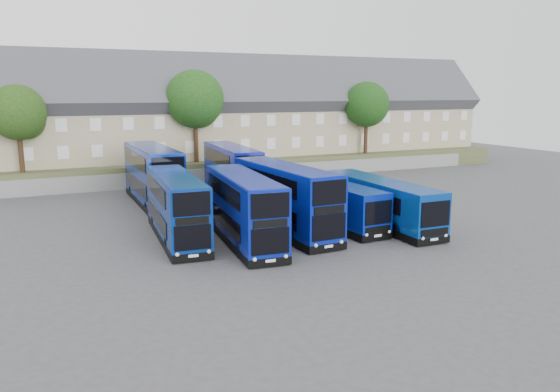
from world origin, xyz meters
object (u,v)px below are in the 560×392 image
(coach_east_a, at_px, (330,203))
(tree_mid, at_px, (196,101))
(dd_front_mid, at_px, (244,210))
(dd_front_left, at_px, (176,209))
(tree_west, at_px, (20,115))
(tree_east, at_px, (367,106))
(tree_far, at_px, (376,102))

(coach_east_a, relative_size, tree_mid, 1.18)
(dd_front_mid, bearing_deg, coach_east_a, 21.82)
(dd_front_left, bearing_deg, coach_east_a, 2.98)
(tree_west, bearing_deg, dd_front_mid, -62.84)
(dd_front_mid, bearing_deg, dd_front_left, 151.45)
(tree_east, height_order, tree_far, tree_far)
(dd_front_mid, bearing_deg, tree_mid, 85.89)
(tree_mid, bearing_deg, tree_west, -178.21)
(coach_east_a, bearing_deg, tree_mid, 95.50)
(dd_front_left, xyz_separation_m, tree_far, (33.65, 27.69, 5.77))
(tree_west, height_order, tree_far, tree_far)
(dd_front_mid, relative_size, tree_far, 1.22)
(tree_east, bearing_deg, dd_front_left, -143.18)
(coach_east_a, bearing_deg, tree_far, 48.15)
(dd_front_mid, relative_size, tree_east, 1.29)
(dd_front_left, distance_m, tree_mid, 23.34)
(tree_mid, bearing_deg, dd_front_mid, -100.00)
(tree_mid, xyz_separation_m, tree_far, (26.00, 6.50, -0.34))
(dd_front_left, xyz_separation_m, tree_mid, (7.65, 21.20, 6.11))
(dd_front_left, height_order, tree_east, tree_east)
(dd_front_left, height_order, tree_mid, tree_mid)
(tree_west, height_order, tree_mid, tree_mid)
(coach_east_a, bearing_deg, dd_front_mid, -166.60)
(coach_east_a, bearing_deg, tree_east, 48.58)
(tree_east, bearing_deg, coach_east_a, -128.88)
(dd_front_mid, bearing_deg, tree_west, 123.04)
(dd_front_mid, distance_m, tree_mid, 24.70)
(dd_front_mid, bearing_deg, tree_east, 49.59)
(dd_front_mid, relative_size, tree_west, 1.38)
(tree_east, bearing_deg, tree_far, 49.40)
(tree_west, xyz_separation_m, tree_far, (42.00, 7.00, 0.68))
(coach_east_a, distance_m, tree_east, 27.67)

